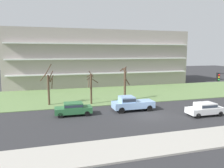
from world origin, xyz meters
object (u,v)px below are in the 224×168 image
(tree_far_left, at_px, (49,86))
(tree_center, at_px, (125,83))
(sedan_green_center_left, at_px, (73,108))
(sedan_white_near_left, at_px, (205,109))
(pickup_blue_center_right, at_px, (131,103))
(tree_left, at_px, (91,87))

(tree_far_left, height_order, tree_center, tree_far_left)
(tree_center, relative_size, sedan_green_center_left, 1.20)
(sedan_white_near_left, xyz_separation_m, pickup_blue_center_right, (-7.68, 4.50, 0.14))
(pickup_blue_center_right, bearing_deg, tree_far_left, -30.75)
(tree_far_left, relative_size, tree_left, 1.19)
(tree_center, height_order, sedan_white_near_left, tree_center)
(pickup_blue_center_right, bearing_deg, sedan_green_center_left, 0.16)
(sedan_white_near_left, relative_size, pickup_blue_center_right, 0.82)
(tree_left, bearing_deg, tree_far_left, 168.93)
(sedan_green_center_left, distance_m, pickup_blue_center_right, 7.48)
(tree_center, xyz_separation_m, sedan_green_center_left, (-8.65, -5.84, -1.89))
(tree_far_left, xyz_separation_m, sedan_green_center_left, (2.75, -6.13, -1.91))
(tree_far_left, bearing_deg, sedan_white_near_left, -30.68)
(tree_far_left, height_order, sedan_white_near_left, tree_far_left)
(tree_left, bearing_deg, tree_center, 8.91)
(sedan_white_near_left, bearing_deg, pickup_blue_center_right, 150.21)
(tree_center, bearing_deg, tree_left, -171.09)
(sedan_green_center_left, height_order, pickup_blue_center_right, pickup_blue_center_right)
(pickup_blue_center_right, bearing_deg, tree_center, -101.15)
(tree_center, bearing_deg, sedan_white_near_left, -57.79)
(sedan_white_near_left, distance_m, pickup_blue_center_right, 8.90)
(sedan_white_near_left, distance_m, sedan_green_center_left, 15.82)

